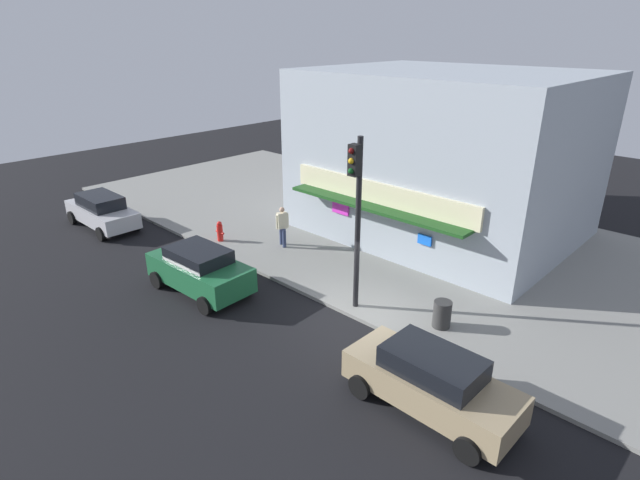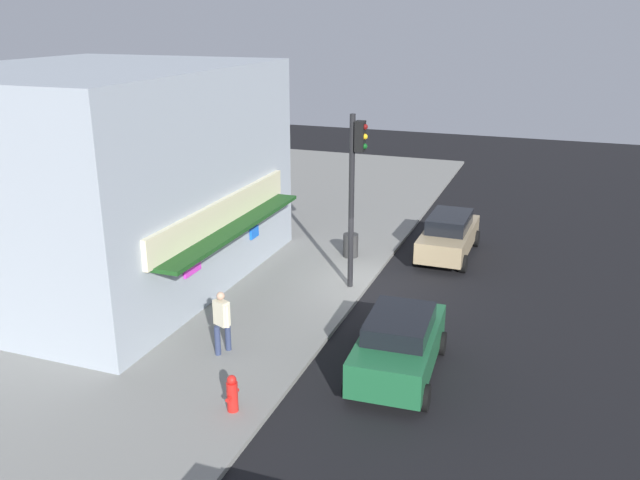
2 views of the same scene
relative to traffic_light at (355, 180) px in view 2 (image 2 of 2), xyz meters
The scene contains 9 objects.
ground_plane 3.81m from the traffic_light, 45.19° to the right, with size 62.84×62.84×0.00m, color black.
sidewalk 7.51m from the traffic_light, 86.16° to the left, with size 41.89×13.92×0.13m, color gray.
corner_building 8.48m from the traffic_light, 102.80° to the left, with size 11.31×9.92×7.05m.
traffic_light is the anchor object (origin of this frame).
fire_hydrant 8.57m from the traffic_light, behind, with size 0.50×0.26×0.90m.
trash_can 4.33m from the traffic_light, 19.24° to the left, with size 0.56×0.56×0.87m, color #2D2D2D.
pedestrian 6.44m from the traffic_light, 161.21° to the left, with size 0.54×0.56×1.74m.
parked_car_tan 5.81m from the traffic_light, 28.19° to the right, with size 4.33×1.93×1.64m.
parked_car_green 6.27m from the traffic_light, 150.60° to the right, with size 4.11×2.17×1.66m.
Camera 2 is at (-20.11, -5.62, 8.72)m, focal length 37.54 mm.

